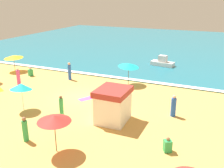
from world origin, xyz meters
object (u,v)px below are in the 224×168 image
Objects in this scene: beach_umbrella_2 at (21,87)px; beachgoer_10 at (70,71)px; beachgoer_1 at (18,77)px; beachgoer_8 at (31,72)px; lifeguard_cabana at (113,105)px; beach_umbrella_8 at (54,119)px; beach_umbrella_4 at (13,57)px; beachgoer_4 at (61,107)px; beach_umbrella_7 at (129,65)px; beachgoer_7 at (25,130)px; beachgoer_5 at (168,145)px; beachgoer_6 at (173,106)px; small_boat_0 at (163,62)px.

beachgoer_10 is at bearing 96.14° from beach_umbrella_2.
beachgoer_8 is (-1.07, 2.97, -0.40)m from beachgoer_1.
lifeguard_cabana is 5.09m from beach_umbrella_8.
beach_umbrella_4 is 0.93× the size of beach_umbrella_8.
beachgoer_4 is 1.73× the size of beachgoer_8.
beach_umbrella_2 is at bearing -120.48° from beach_umbrella_7.
beach_umbrella_8 reaches higher than beachgoer_4.
beach_umbrella_8 is (5.75, -3.72, 0.14)m from beach_umbrella_2.
lifeguard_cabana is 17.34m from beach_umbrella_4.
beachgoer_1 is at bearing 134.80° from beachgoer_7.
beachgoer_6 is (-0.64, 4.77, 0.39)m from beachgoer_5.
beachgoer_7 is (-7.57, -7.14, -0.02)m from beachgoer_6.
beach_umbrella_2 is at bearing 147.11° from beach_umbrella_8.
lifeguard_cabana reaches higher than beach_umbrella_8.
beachgoer_10 is (7.77, -0.18, -0.82)m from beach_umbrella_4.
beach_umbrella_2 is at bearing -171.34° from lifeguard_cabana.
beachgoer_1 is (4.11, -3.78, -0.90)m from beach_umbrella_4.
beachgoer_1 is 1.03× the size of beachgoer_4.
beach_umbrella_7 is 12.83m from beach_umbrella_8.
beachgoer_6 is at bearing 18.17° from beach_umbrella_2.
beachgoer_7 is 1.64× the size of beachgoer_8.
beachgoer_4 reaches higher than beachgoer_5.
beach_umbrella_4 is 1.47× the size of beachgoer_4.
beachgoer_6 is at bearing 25.45° from beachgoer_4.
beach_umbrella_4 reaches higher than beachgoer_6.
lifeguard_cabana reaches higher than beach_umbrella_7.
beach_umbrella_7 is 1.76× the size of beachgoer_7.
beach_umbrella_2 reaches higher than beachgoer_1.
beach_umbrella_7 is at bearing 59.52° from beach_umbrella_2.
beachgoer_1 is at bearing -70.19° from beachgoer_8.
beach_umbrella_2 reaches higher than small_boat_0.
small_boat_0 is at bearing 106.55° from beachgoer_6.
beachgoer_1 is 1.91× the size of beachgoer_5.
beachgoer_8 is (3.04, -0.81, -1.30)m from beach_umbrella_4.
beach_umbrella_4 is 2.71× the size of beachgoer_5.
beachgoer_7 is (12.01, -11.73, -0.96)m from beach_umbrella_4.
beach_umbrella_4 is 2.54× the size of beachgoer_8.
beach_umbrella_2 is 18.75m from small_boat_0.
small_boat_0 is (3.32, 17.33, -0.29)m from beachgoer_4.
small_boat_0 is (7.72, 9.39, -0.39)m from beachgoer_10.
beach_umbrella_7 is (13.99, 0.92, 0.25)m from beach_umbrella_4.
beach_umbrella_8 reaches higher than beachgoer_10.
beachgoer_10 is at bearing 159.55° from beachgoer_6.
beachgoer_5 is at bearing 23.53° from beach_umbrella_8.
beachgoer_5 is 19.19m from beachgoer_8.
beachgoer_10 is (-4.40, 7.93, 0.10)m from beachgoer_4.
beachgoer_7 is at bearing -50.62° from beachgoer_8.
beach_umbrella_2 is 0.74× the size of small_boat_0.
beach_umbrella_8 is at bearing -88.26° from beach_umbrella_7.
beachgoer_8 is at bearing -141.16° from small_boat_0.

